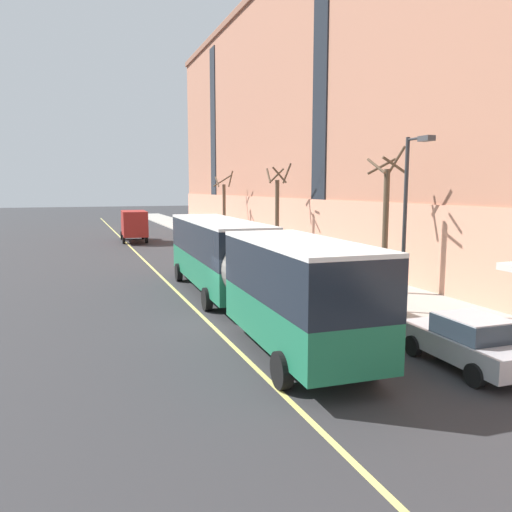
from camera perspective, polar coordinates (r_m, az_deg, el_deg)
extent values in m
plane|color=#303033|center=(19.52, -3.28, -7.68)|extent=(260.00, 260.00, 0.00)
cube|color=#ADA89E|center=(25.88, 13.57, -3.86)|extent=(4.55, 160.00, 0.15)
cube|color=tan|center=(24.56, 21.92, 0.20)|extent=(0.14, 110.00, 4.40)
cube|color=#1E232B|center=(36.56, 7.35, 19.68)|extent=(0.10, 2.00, 17.66)
cube|color=#1E232B|center=(61.96, -4.94, 14.77)|extent=(0.10, 2.00, 17.66)
cube|color=#1E704C|center=(24.75, -4.42, -1.36)|extent=(2.99, 11.18, 1.32)
cube|color=black|center=(24.56, -4.46, 2.01)|extent=(3.00, 11.18, 1.61)
cube|color=white|center=(24.49, -4.48, 4.02)|extent=(3.01, 11.18, 0.12)
cube|color=#19232D|center=(30.00, -7.01, 2.70)|extent=(2.38, 0.17, 1.21)
cube|color=orange|center=(29.95, -7.04, 4.20)|extent=(1.81, 0.13, 0.28)
cube|color=black|center=(30.24, -6.96, -0.80)|extent=(2.54, 0.21, 0.24)
cube|color=white|center=(30.04, -8.66, -0.41)|extent=(0.28, 0.07, 0.18)
cube|color=white|center=(30.39, -5.29, -0.26)|extent=(0.28, 0.07, 0.18)
cylinder|color=#595651|center=(18.88, -0.04, -1.72)|extent=(2.49, 1.09, 2.46)
cube|color=#1E704C|center=(15.29, 4.82, -7.10)|extent=(2.84, 7.30, 1.32)
cube|color=black|center=(14.98, 4.88, -1.69)|extent=(2.86, 7.30, 1.61)
cube|color=white|center=(14.87, 4.92, 1.59)|extent=(2.87, 7.30, 0.12)
cylinder|color=black|center=(28.38, -8.83, -1.85)|extent=(0.34, 1.01, 1.00)
cylinder|color=black|center=(28.90, -3.77, -1.60)|extent=(0.34, 1.01, 1.00)
cylinder|color=black|center=(21.43, -5.63, -4.93)|extent=(0.34, 1.01, 1.00)
cylinder|color=black|center=(22.12, 0.94, -4.49)|extent=(0.34, 1.01, 1.00)
cylinder|color=black|center=(13.31, 2.95, -12.89)|extent=(0.34, 1.01, 1.00)
cylinder|color=black|center=(14.40, 12.79, -11.46)|extent=(0.34, 1.01, 1.00)
cube|color=#B7B7BC|center=(16.00, 22.93, -9.40)|extent=(1.88, 4.28, 0.64)
cube|color=#232D38|center=(15.69, 23.56, -7.49)|extent=(1.61, 1.94, 0.56)
cube|color=#B7B7BC|center=(15.62, 23.62, -6.43)|extent=(1.57, 1.86, 0.04)
cylinder|color=black|center=(16.53, 17.54, -9.75)|extent=(0.24, 0.65, 0.64)
cylinder|color=black|center=(17.58, 22.15, -8.92)|extent=(0.24, 0.65, 0.64)
cylinder|color=black|center=(14.63, 23.75, -12.38)|extent=(0.24, 0.65, 0.64)
cube|color=#23603D|center=(21.24, 10.86, -4.76)|extent=(1.91, 4.64, 0.64)
cube|color=#232D38|center=(20.93, 11.24, -3.27)|extent=(1.63, 2.11, 0.56)
cube|color=#23603D|center=(20.88, 11.26, -2.46)|extent=(1.59, 2.02, 0.04)
cylinder|color=black|center=(22.06, 6.91, -5.06)|extent=(0.24, 0.65, 0.64)
cylinder|color=black|center=(22.94, 10.75, -4.64)|extent=(0.24, 0.65, 0.64)
cylinder|color=black|center=(19.69, 10.94, -6.71)|extent=(0.24, 0.65, 0.64)
cylinder|color=black|center=(20.67, 15.03, -6.14)|extent=(0.24, 0.65, 0.64)
cube|color=#B7B7BC|center=(42.07, -5.24, 1.52)|extent=(1.87, 4.52, 0.64)
cube|color=#232D38|center=(41.79, -5.17, 2.30)|extent=(1.61, 2.05, 0.56)
cube|color=#B7B7BC|center=(41.77, -5.18, 2.71)|extent=(1.57, 1.96, 0.04)
cylinder|color=black|center=(43.26, -6.80, 1.24)|extent=(0.23, 0.64, 0.64)
cylinder|color=black|center=(43.66, -4.57, 1.33)|extent=(0.23, 0.64, 0.64)
cylinder|color=black|center=(40.56, -5.95, 0.82)|extent=(0.23, 0.64, 0.64)
cylinder|color=black|center=(40.99, -3.58, 0.92)|extent=(0.23, 0.64, 0.64)
cube|color=maroon|center=(48.99, -13.74, 3.65)|extent=(2.43, 4.83, 2.34)
cube|color=maroon|center=(52.44, -13.97, 3.22)|extent=(2.17, 1.80, 1.60)
cube|color=#1E2833|center=(53.30, -14.04, 3.56)|extent=(1.87, 0.17, 0.80)
cylinder|color=black|center=(52.45, -15.08, 2.28)|extent=(0.30, 0.85, 0.84)
cylinder|color=black|center=(52.58, -12.80, 2.36)|extent=(0.30, 0.85, 0.84)
cylinder|color=black|center=(48.49, -14.87, 1.85)|extent=(0.30, 0.85, 0.84)
cylinder|color=black|center=(48.63, -12.41, 1.95)|extent=(0.30, 0.85, 0.84)
cylinder|color=brown|center=(24.86, 14.55, 2.73)|extent=(0.29, 0.29, 5.94)
cylinder|color=brown|center=(25.16, 15.75, 10.47)|extent=(0.25, 1.17, 1.31)
cylinder|color=brown|center=(25.43, 14.17, 9.91)|extent=(1.43, 0.42, 0.83)
cylinder|color=brown|center=(24.40, 13.57, 9.98)|extent=(0.20, 1.36, 0.78)
cylinder|color=brown|center=(24.26, 15.56, 9.98)|extent=(1.32, 0.23, 0.83)
cylinder|color=brown|center=(36.71, 2.42, 4.28)|extent=(0.30, 0.30, 5.63)
cylinder|color=brown|center=(36.92, 3.55, 9.39)|extent=(0.22, 1.58, 1.44)
cylinder|color=brown|center=(37.18, 2.36, 9.15)|extent=(1.14, 0.44, 1.12)
cylinder|color=brown|center=(36.53, 1.45, 9.16)|extent=(0.39, 1.37, 1.11)
cylinder|color=brown|center=(36.17, 2.70, 9.24)|extent=(1.13, 0.24, 1.19)
cylinder|color=brown|center=(49.41, -3.66, 5.04)|extent=(0.31, 0.31, 5.41)
cylinder|color=brown|center=(49.54, -2.91, 8.79)|extent=(0.19, 1.48, 1.56)
cylinder|color=brown|center=(50.28, -3.82, 8.60)|extent=(1.94, 0.47, 1.28)
cylinder|color=brown|center=(49.20, -4.47, 8.46)|extent=(0.22, 1.45, 1.02)
cylinder|color=#2D2D30|center=(20.96, 16.61, 3.26)|extent=(0.16, 0.16, 7.03)
cylinder|color=#2D2D30|center=(20.56, 17.92, 12.66)|extent=(0.10, 1.10, 0.10)
cube|color=#3D3D3F|center=(20.13, 18.91, 12.59)|extent=(0.36, 0.60, 0.20)
cylinder|color=red|center=(40.41, -2.22, 0.98)|extent=(0.24, 0.24, 0.55)
sphere|color=silver|center=(40.37, -2.23, 1.47)|extent=(0.20, 0.20, 0.20)
cylinder|color=silver|center=(40.36, -2.44, 1.05)|extent=(0.10, 0.09, 0.09)
cylinder|color=silver|center=(40.46, -2.01, 1.07)|extent=(0.10, 0.09, 0.09)
cube|color=#E0D66B|center=(22.16, -7.21, -5.84)|extent=(0.16, 140.00, 0.01)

